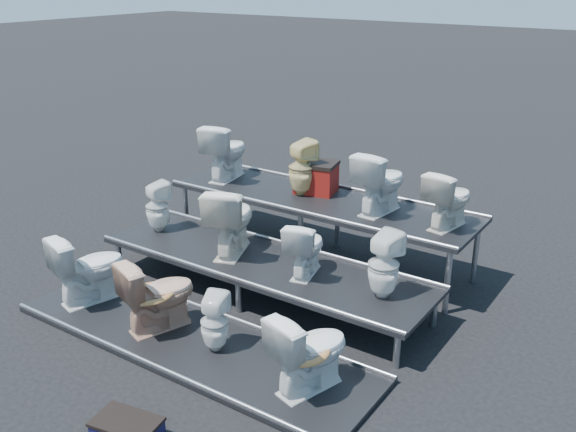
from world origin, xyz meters
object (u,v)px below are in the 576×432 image
Objects in this scene: toilet_1 at (158,294)px; toilet_7 at (384,265)px; toilet_4 at (157,207)px; toilet_5 at (231,219)px; toilet_9 at (302,168)px; red_crate at (316,179)px; toilet_0 at (89,267)px; toilet_6 at (305,247)px; toilet_2 at (215,322)px; toilet_11 at (449,199)px; toilet_8 at (226,151)px; toilet_10 at (380,182)px; toilet_3 at (310,350)px.

toilet_1 is 1.11× the size of toilet_7.
toilet_5 reaches higher than toilet_4.
toilet_4 is 1.96m from toilet_9.
toilet_7 is (2.04, 0.00, -0.07)m from toilet_5.
red_crate is (-1.76, 1.50, 0.22)m from toilet_7.
red_crate is at bearing -100.10° from toilet_0.
toilet_7 is (0.97, 0.00, 0.04)m from toilet_6.
toilet_7 is at bearing 164.16° from toilet_9.
toilet_1 is 0.78m from toilet_2.
toilet_1 is 1.29× the size of toilet_2.
toilet_1 is at bearing 42.44° from toilet_7.
toilet_4 is 0.97× the size of toilet_11.
toilet_8 reaches higher than toilet_11.
toilet_9 is at bearing 6.37° from toilet_10.
toilet_8 is 1.29m from toilet_9.
red_crate reaches higher than toilet_4.
toilet_4 is at bearing 31.07° from toilet_11.
toilet_8 is 3.33m from toilet_11.
toilet_4 is at bearing -13.35° from toilet_6.
toilet_6 is (1.07, 0.00, -0.11)m from toilet_5.
toilet_11 reaches higher than red_crate.
toilet_9 is (0.13, 2.60, 0.77)m from toilet_1.
toilet_2 is 2.79m from toilet_10.
toilet_8 is at bearing -70.60° from toilet_5.
toilet_0 is 2.98m from toilet_9.
toilet_11 reaches higher than toilet_6.
toilet_7 reaches higher than toilet_2.
toilet_10 is 1.14× the size of toilet_11.
toilet_3 is 2.79m from toilet_10.
toilet_8 is (-1.12, 1.30, 0.38)m from toilet_5.
toilet_6 is at bearing 139.63° from toilet_8.
toilet_0 is 3.62m from toilet_10.
toilet_5 is at bearing 121.09° from toilet_8.
toilet_11 is 1.32× the size of red_crate.
toilet_4 reaches higher than toilet_2.
toilet_3 is at bearing -71.62° from red_crate.
toilet_0 is at bearing 16.79° from toilet_3.
toilet_4 is at bearing 9.39° from toilet_7.
toilet_9 is at bearing -25.47° from toilet_7.
toilet_7 is 2.31m from toilet_9.
toilet_2 is 0.86× the size of toilet_7.
toilet_4 is (-3.18, 1.30, 0.34)m from toilet_3.
toilet_10 reaches higher than red_crate.
toilet_10 is 1.51× the size of red_crate.
red_crate is (-0.54, 2.80, 0.67)m from toilet_2.
toilet_11 is 1.95m from red_crate.
toilet_9 is (-1.87, 1.30, 0.41)m from toilet_7.
toilet_1 is 1.91m from toilet_3.
toilet_4 is (-0.16, 1.30, 0.32)m from toilet_0.
toilet_1 is at bearing -107.34° from red_crate.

